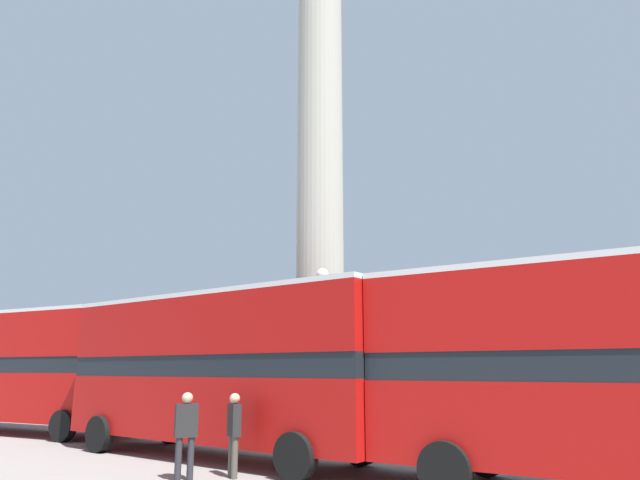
{
  "coord_description": "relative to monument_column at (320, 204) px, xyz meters",
  "views": [
    {
      "loc": [
        11.37,
        -18.73,
        2.27
      ],
      "look_at": [
        0.0,
        0.0,
        7.27
      ],
      "focal_mm": 32.0,
      "sensor_mm": 36.0,
      "label": 1
    }
  ],
  "objects": [
    {
      "name": "pedestrian_near_lamp",
      "position": [
        2.97,
        -8.52,
        -7.77
      ],
      "size": [
        0.49,
        0.41,
        1.77
      ],
      "rotation": [
        0.0,
        0.0,
        5.69
      ],
      "color": "#4C473D",
      "rests_on": "ground_plane"
    },
    {
      "name": "monument_column",
      "position": [
        0.0,
        0.0,
        0.0
      ],
      "size": [
        5.67,
        5.67,
        24.42
      ],
      "color": "#A39E8E",
      "rests_on": "ground_plane"
    },
    {
      "name": "street_lamp",
      "position": [
        2.34,
        -3.7,
        -5.93
      ],
      "size": [
        0.39,
        0.39,
        5.37
      ],
      "color": "black",
      "rests_on": "ground_plane"
    },
    {
      "name": "ground_plane",
      "position": [
        0.0,
        0.0,
        -8.77
      ],
      "size": [
        200.0,
        200.0,
        0.0
      ],
      "primitive_type": "plane",
      "color": "gray"
    },
    {
      "name": "bus_c",
      "position": [
        0.92,
        -6.57,
        -6.4
      ],
      "size": [
        10.41,
        3.6,
        4.28
      ],
      "rotation": [
        0.0,
        0.0,
        -0.1
      ],
      "color": "#A80F0C",
      "rests_on": "ground_plane"
    },
    {
      "name": "equestrian_statue",
      "position": [
        -10.62,
        2.35,
        -7.04
      ],
      "size": [
        3.84,
        3.24,
        5.94
      ],
      "rotation": [
        0.0,
        0.0,
        -0.31
      ],
      "color": "#A39E8E",
      "rests_on": "ground_plane"
    },
    {
      "name": "bus_a",
      "position": [
        -9.63,
        -5.63,
        -6.33
      ],
      "size": [
        10.9,
        3.38,
        4.43
      ],
      "rotation": [
        0.0,
        0.0,
        0.08
      ],
      "color": "#A80F0C",
      "rests_on": "ground_plane"
    },
    {
      "name": "pedestrian_by_plinth",
      "position": [
        2.33,
        -9.34,
        -7.74
      ],
      "size": [
        0.43,
        0.49,
        1.8
      ],
      "rotation": [
        0.0,
        0.0,
        4.07
      ],
      "color": "#28282D",
      "rests_on": "ground_plane"
    }
  ]
}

